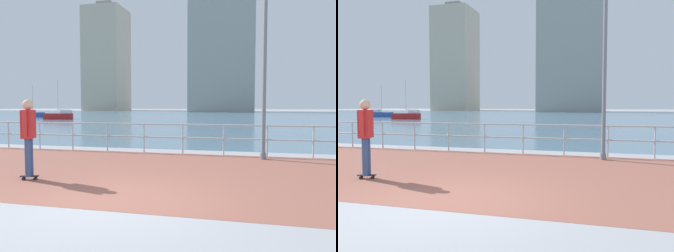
# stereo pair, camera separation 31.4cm
# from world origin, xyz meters

# --- Properties ---
(ground) EXTENTS (220.00, 220.00, 0.00)m
(ground) POSITION_xyz_m (0.00, 40.00, 0.00)
(ground) COLOR #9E9EA3
(brick_paving) EXTENTS (28.00, 6.58, 0.01)m
(brick_paving) POSITION_xyz_m (0.00, 2.69, 0.00)
(brick_paving) COLOR #935647
(brick_paving) RESTS_ON ground
(harbor_water) EXTENTS (180.00, 88.00, 0.00)m
(harbor_water) POSITION_xyz_m (0.00, 50.98, 0.00)
(harbor_water) COLOR slate
(harbor_water) RESTS_ON ground
(waterfront_railing) EXTENTS (25.25, 0.06, 1.03)m
(waterfront_railing) POSITION_xyz_m (0.00, 5.98, 0.72)
(waterfront_railing) COLOR #B2BCC1
(waterfront_railing) RESTS_ON ground
(lamppost) EXTENTS (0.56, 0.74, 5.78)m
(lamppost) POSITION_xyz_m (2.58, 5.25, 3.19)
(lamppost) COLOR slate
(lamppost) RESTS_ON ground
(skateboarder) EXTENTS (0.41, 0.55, 1.80)m
(skateboarder) POSITION_xyz_m (-2.52, 1.11, 1.09)
(skateboarder) COLOR black
(skateboarder) RESTS_ON ground
(sailboat_teal) EXTENTS (3.24, 1.07, 4.52)m
(sailboat_teal) POSITION_xyz_m (-27.93, 36.65, 0.43)
(sailboat_teal) COLOR #284799
(sailboat_teal) RESTS_ON ground
(sailboat_white) EXTENTS (3.43, 1.37, 4.69)m
(sailboat_white) POSITION_xyz_m (-20.09, 30.86, 0.45)
(sailboat_white) COLOR #B21E1E
(sailboat_white) RESTS_ON ground
(tower_brick) EXTENTS (12.62, 13.35, 36.13)m
(tower_brick) POSITION_xyz_m (-46.02, 102.97, 17.23)
(tower_brick) COLOR #B2AD99
(tower_brick) RESTS_ON ground
(tower_steel) EXTENTS (16.43, 15.89, 30.17)m
(tower_steel) POSITION_xyz_m (-5.39, 86.80, 14.25)
(tower_steel) COLOR #939993
(tower_steel) RESTS_ON ground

